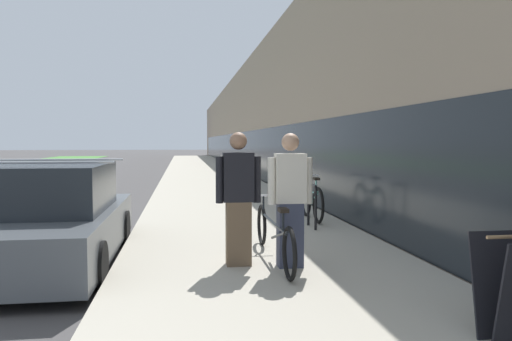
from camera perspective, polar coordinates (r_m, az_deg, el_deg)
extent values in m
cube|color=#B2AA99|center=(25.08, -5.70, -0.67)|extent=(4.24, 70.00, 0.16)
cube|color=gray|center=(34.05, 5.81, 5.34)|extent=(10.00, 70.00, 6.06)
cube|color=#1E2328|center=(33.17, -2.55, 2.34)|extent=(0.10, 63.00, 2.20)
torus|color=black|center=(8.01, 0.66, -6.22)|extent=(0.05, 0.65, 0.65)
torus|color=black|center=(6.00, 3.84, -9.45)|extent=(0.05, 0.65, 0.65)
cylinder|color=black|center=(6.96, 2.02, -6.00)|extent=(0.04, 1.76, 0.04)
cylinder|color=black|center=(6.58, 2.68, -7.38)|extent=(0.04, 1.05, 0.31)
cylinder|color=black|center=(6.30, 3.13, -5.75)|extent=(0.03, 0.03, 0.27)
cube|color=black|center=(6.28, 3.13, -4.54)|extent=(0.11, 0.22, 0.05)
cylinder|color=black|center=(7.79, 0.86, -3.95)|extent=(0.03, 0.03, 0.29)
cylinder|color=silver|center=(7.78, 0.86, -2.90)|extent=(0.52, 0.03, 0.03)
cube|color=#33384C|center=(6.65, 3.90, -7.34)|extent=(0.33, 0.23, 0.85)
cube|color=beige|center=(6.55, 3.93, -0.89)|extent=(0.40, 0.23, 0.65)
cylinder|color=beige|center=(6.51, 1.78, -1.21)|extent=(0.10, 0.10, 0.61)
cylinder|color=beige|center=(6.61, 6.04, -1.16)|extent=(0.10, 0.10, 0.61)
sphere|color=tan|center=(6.54, 3.94, 3.27)|extent=(0.23, 0.23, 0.23)
cube|color=brown|center=(6.72, -2.01, -7.19)|extent=(0.33, 0.24, 0.86)
cube|color=black|center=(6.63, -2.03, -0.75)|extent=(0.40, 0.24, 0.66)
cylinder|color=black|center=(6.61, -4.19, -1.07)|extent=(0.10, 0.10, 0.62)
cylinder|color=black|center=(6.66, 0.12, -1.03)|extent=(0.10, 0.10, 0.62)
sphere|color=#936B51|center=(6.61, -2.04, 3.39)|extent=(0.23, 0.23, 0.23)
cylinder|color=black|center=(9.41, 6.85, -4.31)|extent=(0.05, 0.05, 0.82)
cylinder|color=black|center=(9.93, 6.01, -3.90)|extent=(0.05, 0.05, 0.82)
cylinder|color=black|center=(9.62, 6.43, -1.67)|extent=(0.05, 0.55, 0.05)
torus|color=black|center=(11.13, 5.73, -3.33)|extent=(0.06, 0.74, 0.74)
torus|color=black|center=(10.16, 7.14, -3.98)|extent=(0.06, 0.74, 0.74)
cylinder|color=#7AD1C6|center=(10.62, 6.41, -2.45)|extent=(0.04, 0.86, 0.04)
cylinder|color=#7AD1C6|center=(10.43, 6.69, -3.13)|extent=(0.04, 0.53, 0.33)
cylinder|color=#7AD1C6|center=(10.29, 6.88, -1.78)|extent=(0.03, 0.03, 0.30)
cube|color=black|center=(10.28, 6.88, -0.94)|extent=(0.11, 0.22, 0.05)
cylinder|color=#7AD1C6|center=(11.01, 5.85, -1.40)|extent=(0.03, 0.03, 0.32)
cylinder|color=silver|center=(11.00, 5.85, -0.57)|extent=(0.52, 0.03, 0.03)
cube|color=black|center=(4.85, 26.39, -11.50)|extent=(0.56, 0.20, 0.89)
cube|color=#4C5156|center=(7.93, -22.44, -6.60)|extent=(1.86, 4.51, 0.66)
cube|color=#1E2328|center=(7.84, -22.54, -1.81)|extent=(1.60, 2.25, 0.67)
cylinder|color=silver|center=(8.30, -21.77, 1.15)|extent=(1.98, 0.04, 0.04)
cylinder|color=silver|center=(7.34, -23.55, 0.85)|extent=(1.98, 0.04, 0.04)
cylinder|color=black|center=(9.47, -25.53, -6.18)|extent=(0.22, 0.60, 0.60)
cylinder|color=black|center=(9.12, -15.03, -6.33)|extent=(0.22, 0.60, 0.60)
cylinder|color=black|center=(6.49, -17.81, -10.29)|extent=(0.22, 0.60, 0.60)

